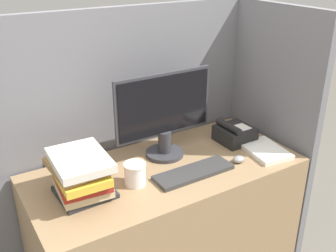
% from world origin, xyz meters
% --- Properties ---
extents(cubicle_panel_rear, '(1.74, 0.04, 1.47)m').
position_xyz_m(cubicle_panel_rear, '(0.00, 0.66, 0.74)').
color(cubicle_panel_rear, slate).
rests_on(cubicle_panel_rear, ground_plane).
extents(cubicle_panel_right, '(0.04, 0.69, 1.47)m').
position_xyz_m(cubicle_panel_right, '(0.71, 0.34, 0.74)').
color(cubicle_panel_right, slate).
rests_on(cubicle_panel_right, ground_plane).
extents(desk, '(1.34, 0.63, 0.74)m').
position_xyz_m(desk, '(0.00, 0.31, 0.37)').
color(desk, '#937551').
rests_on(desk, ground_plane).
extents(monitor, '(0.53, 0.20, 0.44)m').
position_xyz_m(monitor, '(0.06, 0.43, 0.96)').
color(monitor, '#333338').
rests_on(monitor, desk).
extents(keyboard, '(0.39, 0.13, 0.02)m').
position_xyz_m(keyboard, '(0.08, 0.19, 0.75)').
color(keyboard, '#333333').
rests_on(keyboard, desk).
extents(mouse, '(0.06, 0.05, 0.03)m').
position_xyz_m(mouse, '(0.34, 0.17, 0.76)').
color(mouse, gray).
rests_on(mouse, desk).
extents(coffee_cup, '(0.10, 0.10, 0.10)m').
position_xyz_m(coffee_cup, '(-0.19, 0.26, 0.80)').
color(coffee_cup, white).
rests_on(coffee_cup, desk).
extents(book_stack, '(0.25, 0.31, 0.19)m').
position_xyz_m(book_stack, '(-0.43, 0.30, 0.85)').
color(book_stack, '#262628').
rests_on(book_stack, desk).
extents(desk_telephone, '(0.18, 0.18, 0.12)m').
position_xyz_m(desk_telephone, '(0.47, 0.36, 0.79)').
color(desk_telephone, black).
rests_on(desk_telephone, desk).
extents(paper_pile, '(0.21, 0.28, 0.02)m').
position_xyz_m(paper_pile, '(0.53, 0.18, 0.76)').
color(paper_pile, white).
rests_on(paper_pile, desk).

